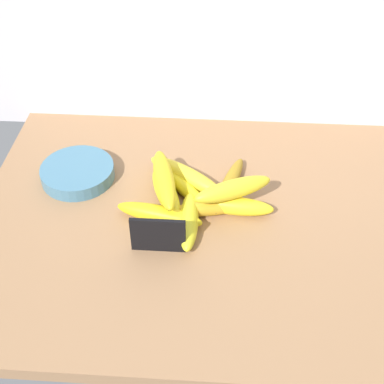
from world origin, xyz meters
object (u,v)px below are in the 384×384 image
(banana_5, at_px, (166,192))
(banana_6, at_px, (159,214))
(banana_8, at_px, (233,189))
(chalkboard_sign, at_px, (158,236))
(fruit_bowl, at_px, (78,173))
(banana_4, at_px, (231,185))
(banana_0, at_px, (213,207))
(banana_2, at_px, (235,206))
(banana_9, at_px, (164,179))
(banana_7, at_px, (184,188))
(banana_3, at_px, (189,221))
(banana_1, at_px, (186,176))

(banana_5, distance_m, banana_6, 0.07)
(banana_8, bearing_deg, chalkboard_sign, -139.55)
(fruit_bowl, relative_size, banana_4, 0.85)
(banana_0, height_order, banana_2, banana_2)
(banana_5, relative_size, banana_9, 0.85)
(banana_6, height_order, banana_9, banana_9)
(banana_7, relative_size, banana_8, 1.04)
(banana_0, height_order, banana_3, banana_3)
(banana_0, xyz_separation_m, banana_9, (-0.11, 0.03, 0.05))
(banana_3, relative_size, banana_6, 0.89)
(chalkboard_sign, height_order, banana_7, chalkboard_sign)
(banana_3, xyz_separation_m, banana_5, (-0.06, 0.09, 0.00))
(fruit_bowl, bearing_deg, banana_9, -17.87)
(banana_2, bearing_deg, banana_3, -151.33)
(banana_2, relative_size, banana_4, 0.84)
(chalkboard_sign, distance_m, fruit_bowl, 0.30)
(banana_7, bearing_deg, banana_0, -42.23)
(chalkboard_sign, xyz_separation_m, banana_9, (-0.00, 0.14, 0.03))
(banana_0, bearing_deg, banana_3, -136.29)
(banana_8, relative_size, banana_9, 0.90)
(banana_4, distance_m, banana_9, 0.16)
(banana_4, distance_m, banana_8, 0.08)
(chalkboard_sign, height_order, banana_3, chalkboard_sign)
(banana_7, bearing_deg, banana_8, -24.54)
(banana_2, bearing_deg, banana_4, 97.27)
(fruit_bowl, bearing_deg, banana_5, -16.18)
(fruit_bowl, relative_size, banana_2, 1.01)
(fruit_bowl, height_order, banana_9, banana_9)
(banana_9, bearing_deg, banana_8, -7.40)
(banana_7, distance_m, banana_9, 0.07)
(banana_6, bearing_deg, banana_5, 84.09)
(fruit_bowl, bearing_deg, banana_4, -3.35)
(fruit_bowl, distance_m, banana_9, 0.23)
(banana_2, xyz_separation_m, banana_5, (-0.15, 0.03, 0.00))
(banana_1, xyz_separation_m, banana_4, (0.10, -0.02, -0.01))
(banana_5, height_order, banana_9, banana_9)
(banana_4, height_order, banana_5, banana_5)
(banana_3, height_order, banana_8, banana_8)
(banana_4, bearing_deg, banana_6, -143.81)
(banana_7, bearing_deg, fruit_bowl, 171.33)
(banana_3, relative_size, banana_5, 1.01)
(banana_5, distance_m, banana_9, 0.04)
(banana_2, relative_size, banana_8, 0.96)
(banana_1, xyz_separation_m, banana_9, (-0.04, -0.07, 0.04))
(banana_4, distance_m, banana_6, 0.19)
(banana_8, distance_m, banana_9, 0.15)
(banana_5, bearing_deg, banana_4, 15.98)
(banana_3, distance_m, banana_6, 0.07)
(banana_6, bearing_deg, banana_0, 15.52)
(banana_6, bearing_deg, banana_1, 70.22)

